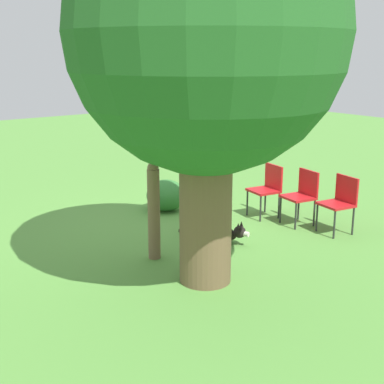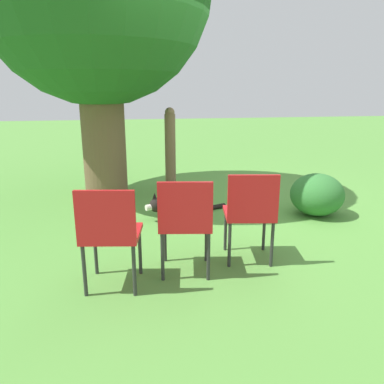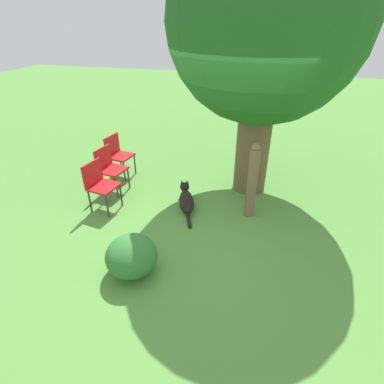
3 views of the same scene
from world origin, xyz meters
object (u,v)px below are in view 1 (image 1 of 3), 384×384
oak_tree (207,36)px  red_chair_0 (268,186)px  dog (219,232)px  fence_post (154,210)px  red_chair_2 (340,200)px  red_chair_1 (302,193)px

oak_tree → red_chair_0: (-2.39, -1.37, -2.29)m
red_chair_0 → dog: bearing=26.7°
fence_post → red_chair_2: size_ratio=1.51×
red_chair_2 → dog: bearing=-16.1°
oak_tree → red_chair_2: (-2.67, -0.15, -2.29)m
dog → red_chair_1: red_chair_1 is taller
oak_tree → red_chair_0: oak_tree is taller
red_chair_1 → red_chair_2: bearing=112.4°
dog → fence_post: bearing=-111.0°
dog → fence_post: size_ratio=0.85×
red_chair_2 → red_chair_1: bearing=-67.6°
fence_post → red_chair_0: 2.52m
red_chair_1 → red_chair_2: same height
red_chair_0 → red_chair_1: (-0.14, 0.61, 0.00)m
dog → red_chair_0: size_ratio=1.29×
oak_tree → red_chair_0: size_ratio=5.11×
oak_tree → red_chair_2: size_ratio=5.11×
red_chair_1 → red_chair_2: (-0.14, 0.61, 0.00)m
red_chair_1 → fence_post: bearing=5.2°
red_chair_1 → red_chair_0: bearing=-67.6°
oak_tree → fence_post: 2.34m
dog → red_chair_2: 1.88m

